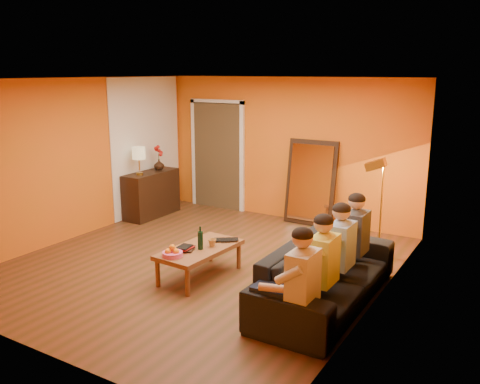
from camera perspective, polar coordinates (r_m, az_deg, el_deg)
The scene contains 27 objects.
room_shell at distance 7.33m, azimuth -2.87°, elevation 2.41°, with size 5.00×5.50×2.60m.
white_accent at distance 9.91m, azimuth -10.44°, elevation 5.11°, with size 0.02×1.90×2.58m, color white.
doorway_recess at distance 10.21m, azimuth -2.18°, elevation 4.15°, with size 1.06×0.30×2.10m, color #3F2D19.
door_jamb_left at distance 10.43m, azimuth -5.18°, elevation 4.30°, with size 0.08×0.06×2.20m, color white.
door_jamb_right at distance 9.81m, azimuth 0.23°, elevation 3.77°, with size 0.08×0.06×2.20m, color white.
door_header at distance 9.99m, azimuth -2.62°, elevation 10.12°, with size 1.22×0.06×0.08m, color white.
mirror_frame at distance 9.14m, azimuth 7.97°, elevation 1.06°, with size 0.92×0.06×1.52m, color black.
mirror_glass at distance 9.11m, azimuth 7.87°, elevation 1.02°, with size 0.78×0.02×1.36m, color white.
sideboard at distance 9.77m, azimuth -9.91°, elevation -0.22°, with size 0.44×1.18×0.85m, color black.
table_lamp at distance 9.41m, azimuth -11.26°, elevation 3.44°, with size 0.24×0.24×0.51m, color beige, non-canonical shape.
sofa at distance 6.18m, azimuth 9.71°, elevation -9.04°, with size 0.96×2.46×0.72m, color black.
coffee_table at distance 6.87m, azimuth -4.52°, elevation -7.87°, with size 0.62×1.22×0.42m, color brown, non-canonical shape.
floor_lamp at distance 7.72m, azimuth 15.56°, elevation -1.94°, with size 0.30×0.24×1.44m, color gold, non-canonical shape.
dog at distance 6.16m, azimuth 6.99°, elevation -9.15°, with size 0.38×0.59×0.70m, color #926241, non-canonical shape.
person_far_left at distance 5.19m, azimuth 7.06°, elevation -10.49°, with size 0.70×0.44×1.22m, color beige, non-canonical shape.
person_mid_left at distance 5.66m, azimuth 9.36°, elevation -8.48°, with size 0.70×0.44×1.22m, color #CFCA45, non-canonical shape.
person_mid_right at distance 6.14m, azimuth 11.28°, elevation -6.77°, with size 0.70×0.44×1.22m, color #89A4D3, non-canonical shape.
person_far_right at distance 6.63m, azimuth 12.91°, elevation -5.30°, with size 0.70×0.44×1.22m, color #333438, non-canonical shape.
fruit_bowl at distance 6.49m, azimuth -7.61°, elevation -6.52°, with size 0.26×0.26×0.16m, color #E04F8B, non-canonical shape.
wine_bottle at distance 6.68m, azimuth -4.48°, elevation -5.17°, with size 0.07×0.07×0.31m, color black.
tumbler at distance 6.81m, azimuth -3.15°, elevation -5.70°, with size 0.11×0.11×0.10m, color #B27F3F.
laptop at distance 6.97m, azimuth -1.67°, elevation -5.55°, with size 0.36×0.24×0.03m, color black.
book_lower at distance 6.75m, azimuth -6.80°, elevation -6.33°, with size 0.19×0.25×0.02m, color black.
book_mid at distance 6.74m, azimuth -6.68°, elevation -6.16°, with size 0.16×0.22×0.02m, color #A81613.
book_upper at distance 6.73m, azimuth -6.86°, elevation -6.04°, with size 0.16×0.21×0.02m, color black.
vase at distance 9.85m, azimuth -9.08°, elevation 3.06°, with size 0.19×0.19×0.20m, color black.
flowers at distance 9.80m, azimuth -9.14°, elevation 4.54°, with size 0.17×0.17×0.48m, color #A81613, non-canonical shape.
Camera 1 is at (4.01, -5.60, 2.71)m, focal length 38.00 mm.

